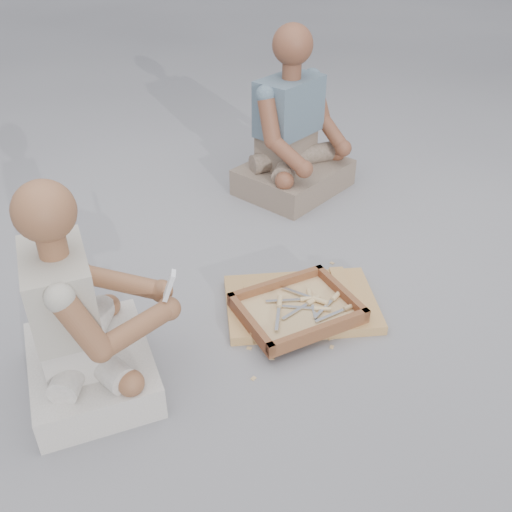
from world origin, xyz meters
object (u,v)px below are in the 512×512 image
object	(u,v)px
tool_tray	(297,310)
craftsman	(81,324)
carved_panel	(301,304)
companion	(293,139)

from	to	relation	value
tool_tray	craftsman	world-z (taller)	craftsman
carved_panel	craftsman	bearing A→B (deg)	-170.56
craftsman	carved_panel	bearing A→B (deg)	97.24
tool_tray	companion	size ratio (longest dim) A/B	0.55
craftsman	tool_tray	bearing A→B (deg)	92.64
tool_tray	companion	world-z (taller)	companion
craftsman	companion	size ratio (longest dim) A/B	0.88
tool_tray	craftsman	bearing A→B (deg)	-175.16
tool_tray	companion	bearing A→B (deg)	68.62
tool_tray	craftsman	xyz separation A→B (m)	(-0.86, -0.07, 0.22)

